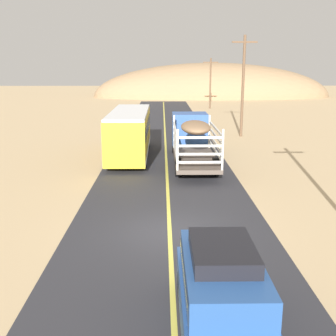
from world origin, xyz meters
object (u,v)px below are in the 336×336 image
object	(u,v)px
suv_near	(221,290)
livestock_truck	(192,133)
power_pole_mid	(243,84)
bus	(130,132)
power_pole_far	(210,82)

from	to	relation	value
suv_near	livestock_truck	size ratio (longest dim) A/B	0.48
suv_near	power_pole_mid	world-z (taller)	power_pole_mid
suv_near	bus	bearing A→B (deg)	100.30
power_pole_mid	suv_near	bearing A→B (deg)	-101.53
suv_near	power_pole_far	size ratio (longest dim) A/B	0.63
suv_near	livestock_truck	xyz separation A→B (m)	(0.63, 19.01, 0.64)
power_pole_mid	power_pole_far	world-z (taller)	power_pole_mid
bus	power_pole_mid	xyz separation A→B (m)	(9.41, 8.57, 2.97)
livestock_truck	power_pole_far	distance (m)	34.98
bus	power_pole_mid	size ratio (longest dim) A/B	1.13
suv_near	power_pole_mid	bearing A→B (deg)	78.47
suv_near	bus	world-z (taller)	bus
suv_near	power_pole_mid	xyz separation A→B (m)	(5.80, 28.43, 3.56)
bus	power_pole_mid	distance (m)	13.07
bus	power_pole_far	world-z (taller)	power_pole_far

